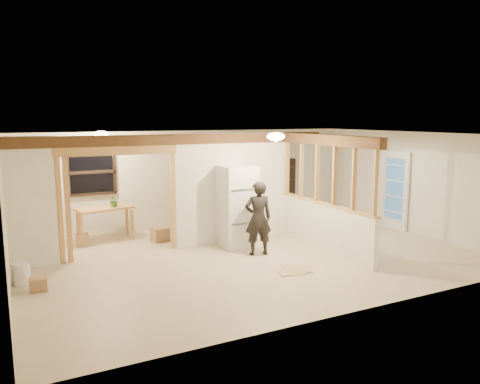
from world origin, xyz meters
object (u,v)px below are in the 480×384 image
shop_vac (30,238)px  work_table (105,224)px  woman (258,218)px  refrigerator (237,206)px  bookshelf (280,188)px

shop_vac → work_table: bearing=8.3°
woman → work_table: bearing=-30.9°
refrigerator → woman: (0.08, -0.82, -0.12)m
woman → bookshelf: bookshelf is taller
refrigerator → work_table: size_ratio=1.44×
woman → shop_vac: 4.90m
refrigerator → shop_vac: 4.49m
refrigerator → bookshelf: refrigerator is taller
work_table → bookshelf: size_ratio=0.75×
shop_vac → bookshelf: bearing=6.0°
refrigerator → shop_vac: refrigerator is taller
refrigerator → woman: refrigerator is taller
bookshelf → woman: bearing=-128.4°
work_table → bookshelf: (5.07, 0.46, 0.44)m
refrigerator → work_table: bearing=144.9°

